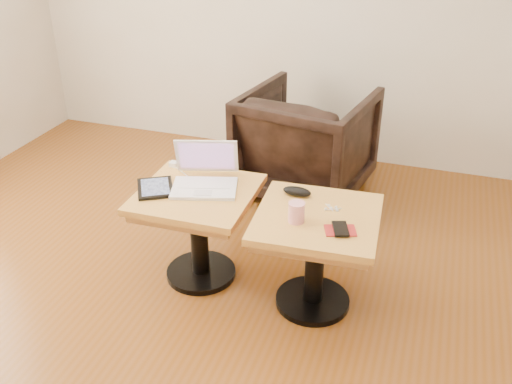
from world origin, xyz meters
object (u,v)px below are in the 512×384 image
(laptop, at_px, (205,177))
(striped_cup, at_px, (296,212))
(side_table_right, at_px, (316,239))
(armchair, at_px, (306,143))
(side_table_left, at_px, (198,213))

(laptop, height_order, striped_cup, laptop)
(side_table_right, bearing_deg, striped_cup, -138.20)
(side_table_right, relative_size, striped_cup, 6.25)
(side_table_right, height_order, laptop, laptop)
(laptop, distance_m, armchair, 1.11)
(laptop, height_order, armchair, laptop)
(side_table_left, relative_size, armchair, 0.73)
(armchair, bearing_deg, side_table_left, 85.22)
(side_table_right, relative_size, armchair, 0.77)
(side_table_right, height_order, striped_cup, striped_cup)
(side_table_right, bearing_deg, side_table_left, 172.94)
(side_table_left, xyz_separation_m, armchair, (0.30, 1.13, -0.03))
(side_table_left, height_order, laptop, laptop)
(side_table_left, distance_m, side_table_right, 0.64)
(side_table_left, distance_m, armchair, 1.17)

